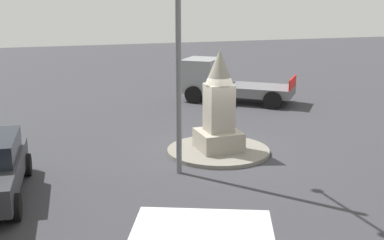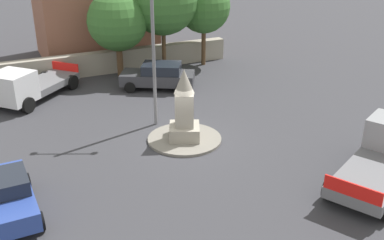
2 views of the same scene
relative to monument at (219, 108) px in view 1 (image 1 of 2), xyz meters
name	(u,v)px [view 1 (image 1 of 2)]	position (x,y,z in m)	size (l,w,h in m)	color
ground_plane	(218,152)	(0.00, 0.00, -1.50)	(80.00, 80.00, 0.00)	#38383D
traffic_island	(218,151)	(0.00, 0.00, -1.44)	(3.37, 3.37, 0.12)	gray
monument	(219,108)	(0.00, 0.00, 0.00)	(1.35, 1.35, 3.26)	#9E9687
streetlamp	(178,16)	(-1.41, 1.80, 2.97)	(2.88, 0.28, 7.41)	slate
truck_grey_approaching	(223,82)	(7.71, -3.33, -0.55)	(4.96, 5.46, 2.05)	gray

